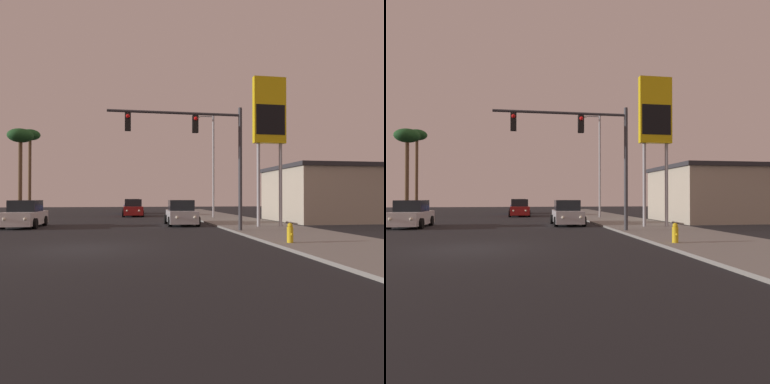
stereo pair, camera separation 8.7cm
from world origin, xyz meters
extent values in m
plane|color=black|center=(0.00, 0.00, 0.00)|extent=(120.00, 120.00, 0.00)
cube|color=gray|center=(9.50, 10.00, 0.06)|extent=(5.00, 60.00, 0.12)
cube|color=#B2A893|center=(18.00, 13.21, 2.00)|extent=(10.00, 8.00, 4.00)
cube|color=#2D2D33|center=(18.00, 13.21, 4.15)|extent=(10.30, 8.30, 0.30)
cube|color=silver|center=(-4.78, 10.54, 0.58)|extent=(1.92, 4.25, 0.80)
cube|color=black|center=(-4.78, 10.69, 1.33)|extent=(1.66, 2.05, 0.70)
cylinder|color=black|center=(-5.68, 9.24, 0.32)|extent=(0.24, 0.64, 0.64)
cylinder|color=black|center=(-3.88, 9.24, 0.32)|extent=(0.24, 0.64, 0.64)
cylinder|color=black|center=(-5.68, 11.84, 0.32)|extent=(0.24, 0.64, 0.64)
cylinder|color=black|center=(-3.88, 11.84, 0.32)|extent=(0.24, 0.64, 0.64)
sphere|color=#F2EACC|center=(-5.34, 8.42, 0.63)|extent=(0.18, 0.18, 0.18)
sphere|color=#F2EACC|center=(-4.22, 8.42, 0.63)|extent=(0.18, 0.18, 0.18)
cube|color=#B7B7BC|center=(5.03, 10.91, 0.58)|extent=(1.94, 4.26, 0.80)
cube|color=black|center=(5.03, 11.06, 1.33)|extent=(1.67, 2.05, 0.70)
cylinder|color=black|center=(4.13, 9.60, 0.32)|extent=(0.24, 0.64, 0.64)
cylinder|color=black|center=(5.93, 9.60, 0.32)|extent=(0.24, 0.64, 0.64)
cylinder|color=black|center=(4.13, 12.21, 0.32)|extent=(0.24, 0.64, 0.64)
cylinder|color=black|center=(5.93, 12.21, 0.32)|extent=(0.24, 0.64, 0.64)
sphere|color=#F2EACC|center=(4.48, 8.79, 0.63)|extent=(0.18, 0.18, 0.18)
sphere|color=#F2EACC|center=(5.59, 8.79, 0.63)|extent=(0.18, 0.18, 0.18)
cube|color=navy|center=(1.91, 29.43, 0.58)|extent=(1.91, 4.25, 0.80)
cube|color=black|center=(1.91, 29.58, 1.33)|extent=(1.65, 2.04, 0.70)
cylinder|color=black|center=(1.01, 28.13, 0.32)|extent=(0.24, 0.64, 0.64)
cylinder|color=black|center=(2.81, 28.13, 0.32)|extent=(0.24, 0.64, 0.64)
cylinder|color=black|center=(1.01, 30.73, 0.32)|extent=(0.24, 0.64, 0.64)
cylinder|color=black|center=(2.81, 30.73, 0.32)|extent=(0.24, 0.64, 0.64)
sphere|color=#F2EACC|center=(1.35, 27.31, 0.63)|extent=(0.18, 0.18, 0.18)
sphere|color=#F2EACC|center=(2.46, 27.31, 0.63)|extent=(0.18, 0.18, 0.18)
cube|color=maroon|center=(1.96, 23.09, 0.58)|extent=(1.88, 4.23, 0.80)
cube|color=black|center=(1.96, 23.24, 1.33)|extent=(1.64, 2.03, 0.70)
cylinder|color=black|center=(1.06, 21.79, 0.32)|extent=(0.24, 0.64, 0.64)
cylinder|color=black|center=(2.86, 21.79, 0.32)|extent=(0.24, 0.64, 0.64)
cylinder|color=black|center=(1.06, 24.40, 0.32)|extent=(0.24, 0.64, 0.64)
cylinder|color=black|center=(2.86, 24.40, 0.32)|extent=(0.24, 0.64, 0.64)
sphere|color=#F2EACC|center=(1.40, 20.97, 0.63)|extent=(0.18, 0.18, 0.18)
sphere|color=#F2EACC|center=(2.51, 20.97, 0.63)|extent=(0.18, 0.18, 0.18)
cylinder|color=#38383D|center=(7.38, 5.10, 3.37)|extent=(0.20, 0.20, 6.50)
cylinder|color=#38383D|center=(3.92, 5.10, 6.22)|extent=(6.92, 0.14, 0.14)
cube|color=black|center=(4.96, 5.10, 5.67)|extent=(0.30, 0.24, 0.90)
sphere|color=red|center=(4.96, 4.96, 5.94)|extent=(0.20, 0.20, 0.20)
cube|color=black|center=(1.50, 5.10, 5.67)|extent=(0.30, 0.24, 0.90)
sphere|color=red|center=(1.50, 4.96, 5.94)|extent=(0.20, 0.20, 0.20)
cylinder|color=#99999E|center=(8.88, 18.05, 4.62)|extent=(0.18, 0.18, 9.00)
cylinder|color=#99999E|center=(8.18, 18.05, 8.97)|extent=(1.40, 0.10, 0.10)
ellipsoid|color=silver|center=(7.48, 18.05, 8.92)|extent=(0.50, 0.24, 0.20)
cylinder|color=#99999E|center=(9.22, 7.42, 2.62)|extent=(0.20, 0.20, 5.00)
cylinder|color=#99999E|center=(10.62, 7.42, 2.62)|extent=(0.20, 0.20, 5.00)
cube|color=yellow|center=(9.92, 7.42, 7.12)|extent=(2.00, 0.40, 4.00)
cube|color=black|center=(9.92, 7.21, 6.52)|extent=(1.80, 0.03, 1.80)
cylinder|color=gold|center=(7.68, -0.42, 0.42)|extent=(0.24, 0.24, 0.60)
sphere|color=gold|center=(7.68, -0.42, 0.78)|extent=(0.20, 0.20, 0.20)
cylinder|color=gold|center=(7.68, -0.59, 0.45)|extent=(0.08, 0.10, 0.08)
cylinder|color=brown|center=(-8.71, 24.00, 3.66)|extent=(0.36, 0.36, 7.31)
ellipsoid|color=#1E5123|center=(-8.71, 24.00, 7.79)|extent=(2.40, 2.40, 1.32)
cylinder|color=brown|center=(-10.33, 34.00, 4.50)|extent=(0.36, 0.36, 8.99)
ellipsoid|color=#1E5123|center=(-10.33, 34.00, 9.47)|extent=(2.40, 2.40, 1.32)
camera|label=1|loc=(1.56, -13.98, 1.86)|focal=35.00mm
camera|label=2|loc=(1.65, -13.99, 1.86)|focal=35.00mm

